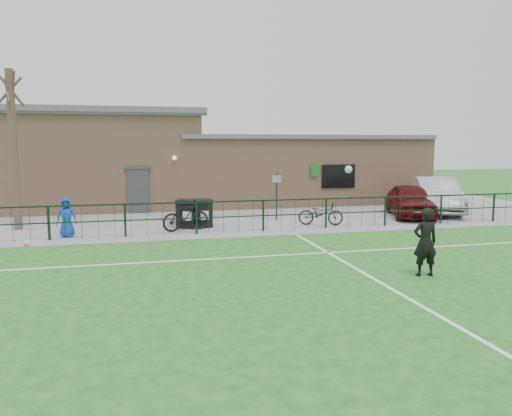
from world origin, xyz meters
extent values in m
plane|color=#195519|center=(0.00, 0.00, 0.00)|extent=(90.00, 90.00, 0.00)
cube|color=gray|center=(0.00, 13.50, 0.01)|extent=(34.00, 13.00, 0.02)
cube|color=white|center=(0.00, 7.80, 0.00)|extent=(28.00, 0.10, 0.01)
cube|color=white|center=(0.00, 4.00, 0.00)|extent=(28.00, 0.10, 0.01)
cube|color=white|center=(2.00, 0.00, 0.00)|extent=(0.10, 16.00, 0.01)
cube|color=black|center=(0.00, 8.00, 0.60)|extent=(28.00, 0.10, 1.20)
cylinder|color=#48352B|center=(-8.00, 10.50, 3.00)|extent=(0.30, 0.30, 6.00)
cube|color=black|center=(-1.73, 9.46, 0.52)|extent=(0.85, 0.91, 1.01)
cube|color=black|center=(-1.05, 9.51, 0.52)|extent=(0.68, 0.76, 0.99)
cylinder|color=black|center=(2.23, 10.52, 1.02)|extent=(0.07, 0.07, 2.00)
imported|color=#460C0D|center=(8.31, 10.04, 0.75)|extent=(3.06, 4.59, 1.45)
imported|color=#999BA0|center=(10.17, 10.93, 0.86)|extent=(3.54, 5.36, 1.67)
imported|color=black|center=(-1.81, 8.72, 0.57)|extent=(1.91, 1.03, 1.10)
imported|color=black|center=(3.58, 8.78, 0.49)|extent=(1.88, 1.14, 0.93)
imported|color=#133FB5|center=(-5.99, 8.47, 0.71)|extent=(0.69, 0.45, 1.38)
imported|color=black|center=(3.35, 0.97, 0.86)|extent=(0.66, 0.46, 1.72)
sphere|color=white|center=(2.49, 3.74, 2.53)|extent=(0.22, 0.22, 0.22)
sphere|color=white|center=(-7.04, 7.08, 0.10)|extent=(0.21, 0.21, 0.21)
cube|color=tan|center=(0.00, 16.50, 1.75)|extent=(24.00, 5.00, 3.50)
cube|color=tan|center=(-6.24, 16.50, 4.10)|extent=(11.52, 5.00, 1.20)
cube|color=#525559|center=(-6.24, 16.50, 4.82)|extent=(12.02, 5.40, 0.28)
cube|color=#525559|center=(5.28, 16.50, 3.60)|extent=(13.44, 5.30, 0.22)
cube|color=#383A3D|center=(-3.50, 13.97, 1.05)|extent=(1.00, 0.08, 2.10)
cube|color=black|center=(6.50, 13.97, 1.60)|extent=(1.80, 0.08, 1.20)
cube|color=#19661E|center=(5.20, 13.92, 1.90)|extent=(0.45, 0.04, 0.55)
camera|label=1|loc=(-3.57, -9.85, 3.30)|focal=35.00mm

